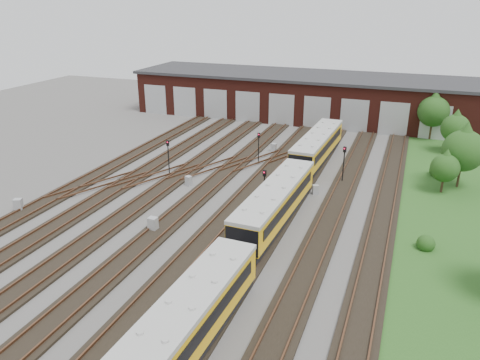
% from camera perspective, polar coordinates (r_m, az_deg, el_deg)
% --- Properties ---
extents(ground, '(120.00, 120.00, 0.00)m').
position_cam_1_polar(ground, '(36.16, -6.95, -6.67)').
color(ground, '#44413F').
rests_on(ground, ground).
extents(track_network, '(30.40, 70.00, 0.33)m').
position_cam_1_polar(track_network, '(36.64, -6.77, -6.08)').
color(track_network, black).
rests_on(track_network, ground).
extents(maintenance_shed, '(51.00, 12.50, 6.35)m').
position_cam_1_polar(maintenance_shed, '(71.07, 7.99, 10.13)').
color(maintenance_shed, '#491912').
rests_on(maintenance_shed, ground).
extents(grass_verge, '(8.00, 55.00, 0.05)m').
position_cam_1_polar(grass_verge, '(41.85, 23.98, -4.39)').
color(grass_verge, '#1C4818').
rests_on(grass_verge, ground).
extents(metro_train, '(3.01, 45.96, 2.87)m').
position_cam_1_polar(metro_train, '(36.92, 4.33, -2.84)').
color(metro_train, black).
rests_on(metro_train, ground).
extents(signal_mast_0, '(0.32, 0.30, 3.69)m').
position_cam_1_polar(signal_mast_0, '(47.30, -8.74, 3.23)').
color(signal_mast_0, black).
rests_on(signal_mast_0, ground).
extents(signal_mast_1, '(0.30, 0.28, 3.43)m').
position_cam_1_polar(signal_mast_1, '(50.32, 2.28, 4.40)').
color(signal_mast_1, black).
rests_on(signal_mast_1, ground).
extents(signal_mast_2, '(0.30, 0.28, 3.19)m').
position_cam_1_polar(signal_mast_2, '(40.20, 2.99, -0.31)').
color(signal_mast_2, black).
rests_on(signal_mast_2, ground).
extents(signal_mast_3, '(0.31, 0.30, 3.63)m').
position_cam_1_polar(signal_mast_3, '(46.05, 12.55, 2.41)').
color(signal_mast_3, black).
rests_on(signal_mast_3, ground).
extents(relay_cabinet_0, '(0.81, 0.75, 1.09)m').
position_cam_1_polar(relay_cabinet_0, '(43.75, -25.40, -2.76)').
color(relay_cabinet_0, '#9B9DA0').
rests_on(relay_cabinet_0, ground).
extents(relay_cabinet_1, '(0.69, 0.63, 0.95)m').
position_cam_1_polar(relay_cabinet_1, '(45.09, -6.29, -0.10)').
color(relay_cabinet_1, '#9B9DA0').
rests_on(relay_cabinet_1, ground).
extents(relay_cabinet_2, '(0.71, 0.60, 1.14)m').
position_cam_1_polar(relay_cabinet_2, '(36.86, -10.56, -5.33)').
color(relay_cabinet_2, '#9B9DA0').
rests_on(relay_cabinet_2, ground).
extents(relay_cabinet_3, '(0.63, 0.55, 0.96)m').
position_cam_1_polar(relay_cabinet_3, '(54.94, 4.13, 3.98)').
color(relay_cabinet_3, '#9B9DA0').
rests_on(relay_cabinet_3, ground).
extents(relay_cabinet_4, '(0.65, 0.61, 0.88)m').
position_cam_1_polar(relay_cabinet_4, '(43.45, 9.19, -1.16)').
color(relay_cabinet_4, '#9B9DA0').
rests_on(relay_cabinet_4, ground).
extents(tree_0, '(3.83, 3.83, 6.35)m').
position_cam_1_polar(tree_0, '(63.42, 22.59, 8.14)').
color(tree_0, '#382719').
rests_on(tree_0, ground).
extents(tree_1, '(3.17, 3.17, 5.25)m').
position_cam_1_polar(tree_1, '(58.65, 24.82, 6.10)').
color(tree_1, '#382719').
rests_on(tree_1, ground).
extents(tree_2, '(3.87, 3.87, 6.41)m').
position_cam_1_polar(tree_2, '(47.89, 25.67, 3.77)').
color(tree_2, '#382719').
rests_on(tree_2, ground).
extents(tree_3, '(2.58, 2.58, 4.27)m').
position_cam_1_polar(tree_3, '(46.29, 23.77, 1.71)').
color(tree_3, '#382719').
rests_on(tree_3, ground).
extents(bush_0, '(1.29, 1.29, 1.29)m').
position_cam_1_polar(bush_0, '(36.26, 21.76, -6.95)').
color(bush_0, '#184012').
rests_on(bush_0, ground).
extents(bush_1, '(1.68, 1.68, 1.68)m').
position_cam_1_polar(bush_1, '(51.17, 23.04, 1.35)').
color(bush_1, '#184012').
rests_on(bush_1, ground).
extents(bush_2, '(1.55, 1.55, 1.55)m').
position_cam_1_polar(bush_2, '(65.25, 23.77, 5.30)').
color(bush_2, '#184012').
rests_on(bush_2, ground).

